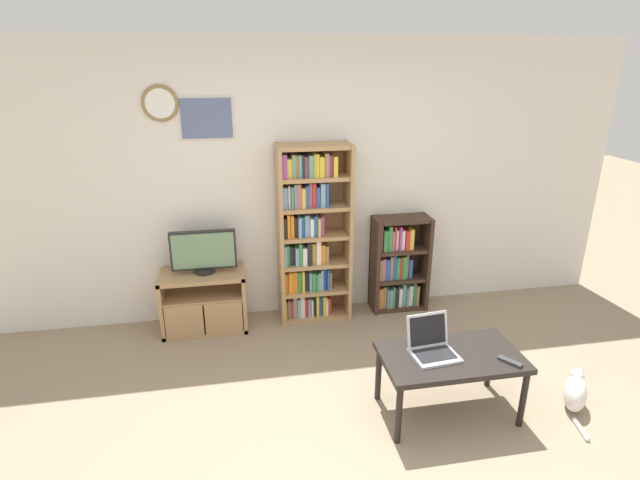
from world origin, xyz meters
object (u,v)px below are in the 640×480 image
television (204,252)px  cat (575,392)px  bookshelf_short (397,265)px  laptop (432,345)px  bookshelf_tall (310,235)px  tv_stand (204,301)px  remote_near_laptop (510,362)px  coffee_table (451,361)px

television → cat: size_ratio=1.16×
bookshelf_short → laptop: size_ratio=2.90×
bookshelf_tall → tv_stand: bearing=-175.5°
tv_stand → remote_near_laptop: bearing=-38.7°
remote_near_laptop → cat: 0.69m
cat → remote_near_laptop: bearing=-142.1°
tv_stand → television: television is taller
bookshelf_short → laptop: bearing=-100.0°
bookshelf_tall → remote_near_laptop: bearing=-58.4°
laptop → remote_near_laptop: bearing=-29.5°
coffee_table → remote_near_laptop: remote_near_laptop is taller
television → bookshelf_short: 1.89m
tv_stand → laptop: 2.20m
tv_stand → cat: 3.15m
television → laptop: size_ratio=1.76×
coffee_table → cat: coffee_table is taller
cat → coffee_table: bearing=-153.7°
tv_stand → bookshelf_short: bookshelf_short is taller
bookshelf_short → cat: 1.94m
coffee_table → laptop: bearing=160.6°
bookshelf_short → tv_stand: bearing=-176.9°
television → bookshelf_short: size_ratio=0.61×
tv_stand → laptop: bearing=-42.3°
television → remote_near_laptop: size_ratio=3.75×
television → laptop: television is taller
bookshelf_short → cat: (0.79, -1.74, -0.33)m
tv_stand → bookshelf_tall: 1.16m
bookshelf_short → remote_near_laptop: bookshelf_short is taller
laptop → cat: size_ratio=0.66×
remote_near_laptop → cat: remote_near_laptop is taller
bookshelf_tall → remote_near_laptop: size_ratio=10.89×
bookshelf_short → coffee_table: bookshelf_short is taller
television → tv_stand: bearing=-141.3°
coffee_table → remote_near_laptop: 0.39m
television → bookshelf_tall: (0.98, 0.05, 0.08)m
bookshelf_tall → laptop: bearing=-68.7°
television → bookshelf_tall: bearing=3.1°
bookshelf_short → bookshelf_tall: bearing=-178.6°
television → remote_near_laptop: bearing=-39.6°
bookshelf_tall → coffee_table: (0.73, -1.59, -0.42)m
bookshelf_tall → bookshelf_short: bearing=1.4°
coffee_table → bookshelf_tall: bearing=114.8°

